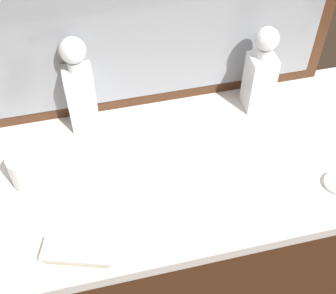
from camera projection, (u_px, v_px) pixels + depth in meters
The scene contains 6 objects.
dresser at pixel (168, 246), 1.57m from camera, with size 1.41×0.56×0.85m.
dresser_mirror at pixel (144, 16), 1.20m from camera, with size 1.09×0.03×0.60m.
crystal_decanter_far_right at pixel (260, 77), 1.33m from camera, with size 0.07×0.07×0.27m.
crystal_decanter_front at pixel (81, 93), 1.27m from camera, with size 0.08×0.08×0.30m.
crystal_tumbler_far_left at pixel (26, 172), 1.18m from camera, with size 0.08×0.08×0.10m.
silver_brush_center at pixel (78, 253), 1.07m from camera, with size 0.17×0.11×0.02m.
Camera 1 is at (-0.18, -0.77, 1.82)m, focal length 49.75 mm.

